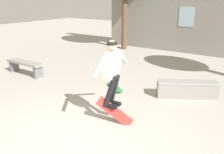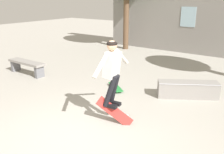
{
  "view_description": "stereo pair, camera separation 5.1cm",
  "coord_description": "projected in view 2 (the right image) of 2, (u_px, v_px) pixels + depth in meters",
  "views": [
    {
      "loc": [
        2.93,
        -3.04,
        2.63
      ],
      "look_at": [
        0.08,
        0.98,
        1.02
      ],
      "focal_mm": 40.0,
      "sensor_mm": 36.0,
      "label": 1
    },
    {
      "loc": [
        2.97,
        -3.01,
        2.63
      ],
      "look_at": [
        0.08,
        0.98,
        1.02
      ],
      "focal_mm": 40.0,
      "sensor_mm": 36.0,
      "label": 2
    }
  ],
  "objects": [
    {
      "name": "skater",
      "position": [
        112.0,
        68.0,
        5.12
      ],
      "size": [
        0.34,
        1.34,
        1.42
      ],
      "rotation": [
        0.0,
        0.0,
        0.08
      ],
      "color": "silver"
    },
    {
      "name": "skate_ledge",
      "position": [
        188.0,
        89.0,
        6.72
      ],
      "size": [
        1.57,
        1.17,
        0.44
      ],
      "rotation": [
        0.0,
        0.0,
        0.55
      ],
      "color": "gray",
      "rests_on": "ground_plane"
    },
    {
      "name": "skateboard_resting",
      "position": [
        116.0,
        87.0,
        7.36
      ],
      "size": [
        0.8,
        0.68,
        0.08
      ],
      "rotation": [
        0.0,
        0.0,
        2.48
      ],
      "color": "#237F38",
      "rests_on": "ground_plane"
    },
    {
      "name": "park_bench",
      "position": [
        27.0,
        65.0,
        8.7
      ],
      "size": [
        1.59,
        0.38,
        0.46
      ],
      "rotation": [
        0.0,
        0.0,
        -0.0
      ],
      "color": "gray",
      "rests_on": "ground_plane"
    },
    {
      "name": "ground_plane",
      "position": [
        79.0,
        140.0,
        4.79
      ],
      "size": [
        40.0,
        40.0,
        0.0
      ],
      "primitive_type": "plane",
      "color": "#A39E93"
    },
    {
      "name": "skateboard_flipping",
      "position": [
        114.0,
        112.0,
        5.32
      ],
      "size": [
        0.75,
        0.4,
        0.67
      ],
      "rotation": [
        0.0,
        0.0,
        0.39
      ],
      "color": "red"
    },
    {
      "name": "building_backdrop",
      "position": [
        216.0,
        3.0,
        10.82
      ],
      "size": [
        11.26,
        0.52,
        5.83
      ],
      "color": "gray",
      "rests_on": "ground_plane"
    }
  ]
}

